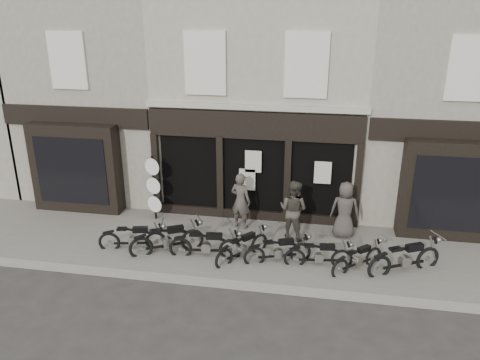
% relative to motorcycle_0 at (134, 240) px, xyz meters
% --- Properties ---
extents(ground_plane, '(90.00, 90.00, 0.00)m').
position_rel_motorcycle_0_xyz_m(ground_plane, '(3.28, -0.14, -0.40)').
color(ground_plane, '#2D2B28').
rests_on(ground_plane, ground).
extents(pavement, '(30.00, 4.20, 0.12)m').
position_rel_motorcycle_0_xyz_m(pavement, '(3.28, 0.76, -0.34)').
color(pavement, '#635F57').
rests_on(pavement, ground_plane).
extents(kerb, '(30.00, 0.25, 0.13)m').
position_rel_motorcycle_0_xyz_m(kerb, '(3.28, -1.39, -0.33)').
color(kerb, gray).
rests_on(kerb, ground_plane).
extents(central_building, '(7.30, 6.22, 8.34)m').
position_rel_motorcycle_0_xyz_m(central_building, '(3.28, 5.81, 3.68)').
color(central_building, '#ABA793').
rests_on(central_building, ground).
extents(neighbour_left, '(5.60, 6.73, 8.34)m').
position_rel_motorcycle_0_xyz_m(neighbour_left, '(-3.07, 5.76, 3.64)').
color(neighbour_left, '#9D9685').
rests_on(neighbour_left, ground).
extents(neighbour_right, '(5.60, 6.73, 8.34)m').
position_rel_motorcycle_0_xyz_m(neighbour_right, '(9.63, 5.76, 3.64)').
color(neighbour_right, '#9D9685').
rests_on(neighbour_right, ground).
extents(motorcycle_0, '(2.06, 0.75, 1.00)m').
position_rel_motorcycle_0_xyz_m(motorcycle_0, '(0.00, 0.00, 0.00)').
color(motorcycle_0, black).
rests_on(motorcycle_0, ground).
extents(motorcycle_1, '(2.07, 1.38, 1.09)m').
position_rel_motorcycle_0_xyz_m(motorcycle_1, '(1.10, 0.00, 0.04)').
color(motorcycle_1, black).
rests_on(motorcycle_1, ground).
extents(motorcycle_2, '(2.18, 0.60, 1.05)m').
position_rel_motorcycle_0_xyz_m(motorcycle_2, '(2.31, -0.08, 0.02)').
color(motorcycle_2, black).
rests_on(motorcycle_2, ground).
extents(motorcycle_3, '(1.46, 1.72, 0.97)m').
position_rel_motorcycle_0_xyz_m(motorcycle_3, '(3.38, 0.04, -0.01)').
color(motorcycle_3, black).
rests_on(motorcycle_3, ground).
extents(motorcycle_4, '(1.93, 0.97, 0.97)m').
position_rel_motorcycle_0_xyz_m(motorcycle_4, '(4.44, 0.00, -0.01)').
color(motorcycle_4, black).
rests_on(motorcycle_4, ground).
extents(motorcycle_5, '(1.97, 0.57, 0.95)m').
position_rel_motorcycle_0_xyz_m(motorcycle_5, '(5.61, -0.02, -0.02)').
color(motorcycle_5, black).
rests_on(motorcycle_5, ground).
extents(motorcycle_6, '(1.55, 1.42, 0.91)m').
position_rel_motorcycle_0_xyz_m(motorcycle_6, '(6.69, -0.02, -0.04)').
color(motorcycle_6, black).
rests_on(motorcycle_6, ground).
extents(motorcycle_7, '(2.12, 1.34, 1.11)m').
position_rel_motorcycle_0_xyz_m(motorcycle_7, '(7.97, 0.07, 0.04)').
color(motorcycle_7, black).
rests_on(motorcycle_7, ground).
extents(man_left, '(0.81, 0.66, 1.92)m').
position_rel_motorcycle_0_xyz_m(man_left, '(2.97, 2.01, 0.68)').
color(man_left, '#443F38').
rests_on(man_left, pavement).
extents(man_centre, '(1.15, 1.04, 1.93)m').
position_rel_motorcycle_0_xyz_m(man_centre, '(4.73, 1.58, 0.69)').
color(man_centre, '#3F3B33').
rests_on(man_centre, pavement).
extents(man_right, '(0.93, 0.63, 1.85)m').
position_rel_motorcycle_0_xyz_m(man_right, '(6.34, 1.94, 0.65)').
color(man_right, '#413B36').
rests_on(man_right, pavement).
extents(advert_sign_post, '(0.57, 0.38, 2.42)m').
position_rel_motorcycle_0_xyz_m(advert_sign_post, '(-0.08, 2.15, 0.78)').
color(advert_sign_post, black).
rests_on(advert_sign_post, ground).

